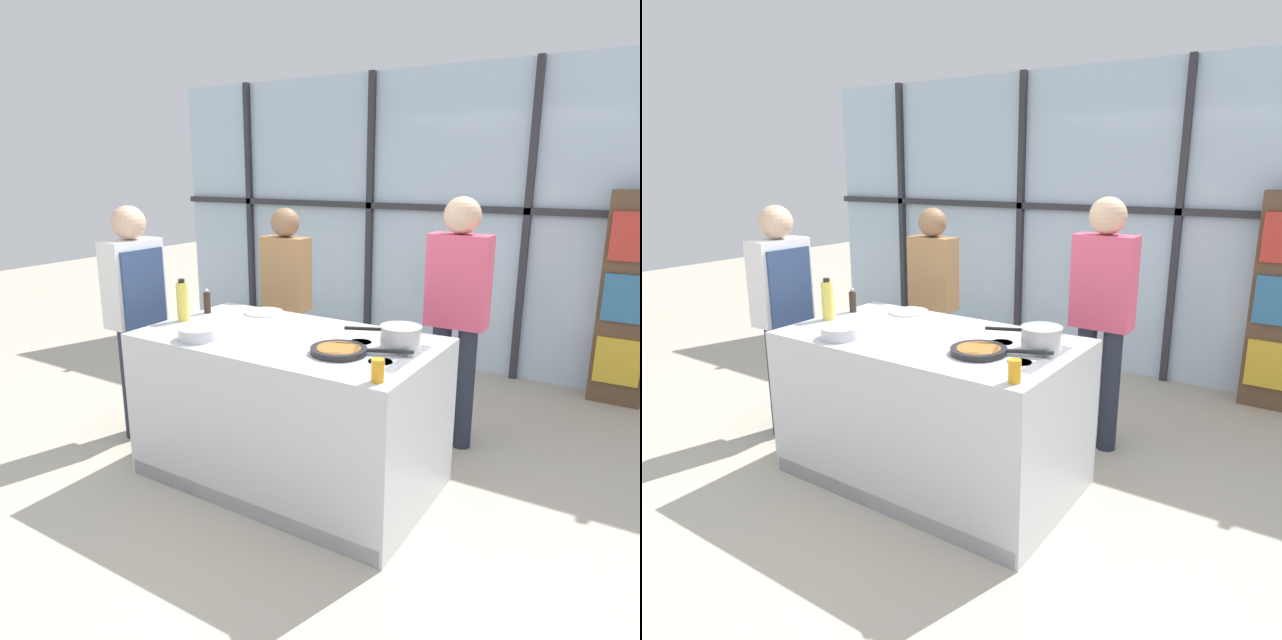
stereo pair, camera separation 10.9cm
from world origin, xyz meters
The scene contains 14 objects.
ground_plane centered at (0.00, 0.00, 0.00)m, with size 18.00×18.00×0.00m, color #BCB29E.
back_window_wall centered at (0.00, 2.60, 1.40)m, with size 6.40×0.10×2.80m.
bookshelf centered at (1.62, 2.42, 0.87)m, with size 0.40×0.19×1.74m.
demo_island centered at (0.00, 0.00, 0.47)m, with size 1.77×0.99×0.93m.
chef centered at (-1.28, -0.03, 0.95)m, with size 0.23×0.42×1.66m.
spectator_far_left centered at (-0.70, 0.98, 0.93)m, with size 0.39×0.23×1.61m.
spectator_center_left centered at (0.70, 0.98, 1.00)m, with size 0.40×0.24×1.73m.
frying_pan centered at (0.43, -0.12, 0.95)m, with size 0.53×0.33×0.04m.
saucepan centered at (0.67, 0.12, 1.00)m, with size 0.41×0.25×0.13m.
white_plate centered at (-0.46, 0.37, 0.94)m, with size 0.27×0.27×0.01m, color white.
mixing_bowl centered at (-0.41, -0.33, 0.97)m, with size 0.23×0.23×0.07m.
oil_bottle centered at (-0.79, -0.07, 1.06)m, with size 0.07×0.07×0.28m.
pepper_grinder centered at (-0.80, 0.17, 1.01)m, with size 0.05×0.05×0.17m.
juice_glass_near centered at (0.79, -0.39, 0.99)m, with size 0.06×0.06×0.11m, color orange.
Camera 2 is at (1.97, -2.61, 1.90)m, focal length 32.00 mm.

